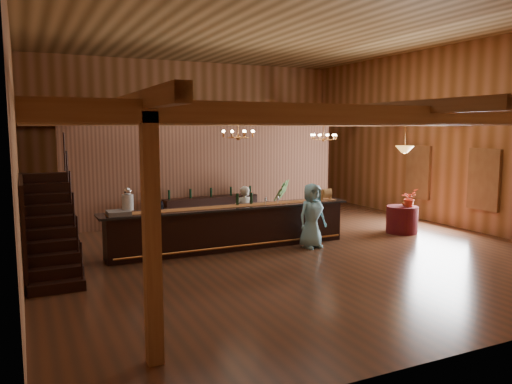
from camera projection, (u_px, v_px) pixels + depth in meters
name	position (u px, v px, depth m)	size (l,w,h in m)	color
floor	(272.00, 242.00, 13.26)	(14.00, 14.00, 0.00)	#42281A
ceiling	(273.00, 28.00, 12.55)	(14.00, 14.00, 0.00)	#AD844C
wall_back	(189.00, 135.00, 19.18)	(12.00, 0.10, 5.50)	#A86943
wall_front	(512.00, 147.00, 6.63)	(12.00, 0.10, 5.50)	#A86943
wall_left	(16.00, 140.00, 10.36)	(0.10, 14.00, 5.50)	#A86943
wall_right	(444.00, 136.00, 15.45)	(0.10, 14.00, 5.50)	#A86943
beam_grid	(264.00, 119.00, 13.30)	(11.90, 13.90, 0.39)	olive
support_posts	(281.00, 184.00, 12.60)	(9.20, 10.20, 3.20)	olive
partition_wall	(208.00, 174.00, 15.99)	(9.00, 0.18, 3.10)	brown
window_right_front	(484.00, 179.00, 14.14)	(0.12, 1.05, 1.75)	white
window_right_back	(418.00, 172.00, 16.48)	(0.12, 1.05, 1.75)	white
staircase	(51.00, 227.00, 10.16)	(1.00, 2.80, 2.00)	black
backroom_boxes	(195.00, 197.00, 18.00)	(4.10, 0.60, 1.10)	black
tasting_bar	(231.00, 227.00, 12.41)	(6.41, 0.85, 1.08)	black
beverage_dispenser	(128.00, 201.00, 11.29)	(0.26, 0.26, 0.60)	silver
glass_rack_tray	(119.00, 213.00, 11.13)	(0.50, 0.50, 0.10)	gray
raffle_drum	(326.00, 193.00, 13.46)	(0.34, 0.24, 0.30)	#A5783D
bar_bottle_0	(237.00, 199.00, 12.54)	(0.07, 0.07, 0.30)	black
bar_bottle_1	(251.00, 198.00, 12.70)	(0.07, 0.07, 0.30)	black
backbar_shelf	(211.00, 210.00, 15.63)	(3.08, 0.48, 0.87)	black
round_table	(402.00, 220.00, 14.34)	(0.89, 0.89, 0.77)	#420712
chandelier_left	(238.00, 134.00, 11.94)	(0.80, 0.80, 0.49)	#B96E31
chandelier_right	(324.00, 137.00, 15.80)	(0.80, 0.80, 0.63)	#B96E31
pendant_lamp	(405.00, 149.00, 14.08)	(0.52, 0.52, 0.90)	#B96E31
bartender	(244.00, 213.00, 13.30)	(0.54, 0.35, 1.47)	beige
staff_second	(153.00, 218.00, 12.22)	(0.79, 0.61, 1.62)	black
guest	(312.00, 216.00, 12.50)	(0.80, 0.52, 1.63)	#7EC3D4
floor_plant	(279.00, 201.00, 15.76)	(0.77, 0.62, 1.40)	#406431
table_flowers	(409.00, 198.00, 14.18)	(0.46, 0.40, 0.51)	red
table_vase	(405.00, 201.00, 14.38)	(0.14, 0.14, 0.29)	#B96E31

